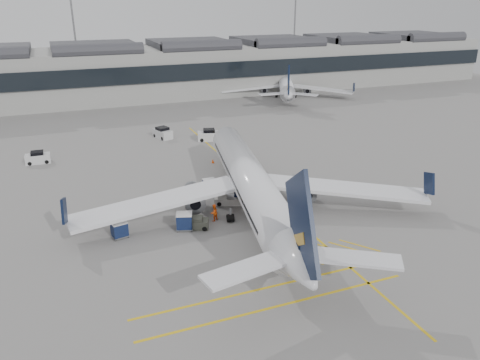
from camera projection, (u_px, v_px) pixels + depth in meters
name	position (u px, v px, depth m)	size (l,w,h in m)	color
ground	(204.00, 237.00, 45.37)	(220.00, 220.00, 0.00)	gray
terminal	(106.00, 72.00, 105.35)	(200.00, 20.45, 12.40)	#9E9E99
light_masts	(89.00, 29.00, 113.91)	(113.00, 0.60, 25.45)	slate
apron_markings	(257.00, 187.00, 57.48)	(0.25, 60.00, 0.01)	gold
airliner_main	(252.00, 184.00, 49.50)	(37.23, 41.05, 11.02)	white
airliner_far	(286.00, 85.00, 109.41)	(28.71, 31.67, 9.10)	white
belt_loader	(232.00, 198.00, 52.64)	(5.27, 3.21, 2.09)	beige
baggage_cart_a	(242.00, 192.00, 53.07)	(2.34, 2.17, 1.97)	gray
baggage_cart_b	(209.00, 186.00, 55.46)	(1.57, 1.29, 1.64)	gray
baggage_cart_c	(184.00, 221.00, 46.52)	(2.01, 1.82, 1.76)	gray
baggage_cart_d	(119.00, 229.00, 45.03)	(1.77, 1.56, 1.62)	gray
ramp_agent_a	(245.00, 201.00, 51.20)	(0.64, 0.42, 1.77)	#F25D0C
ramp_agent_b	(214.00, 213.00, 48.38)	(0.89, 0.69, 1.83)	#F44F0C
pushback_tug	(197.00, 223.00, 46.92)	(2.56, 2.12, 1.24)	#484A3E
safety_cone_nose	(213.00, 161.00, 65.64)	(0.41, 0.41, 0.57)	#F24C0A
safety_cone_engine	(293.00, 200.00, 53.09)	(0.35, 0.35, 0.49)	#F24C0A
service_van_left	(38.00, 158.00, 65.45)	(3.34, 1.73, 1.70)	silver
service_van_mid	(163.00, 133.00, 77.17)	(2.86, 3.98, 1.85)	silver
service_van_right	(209.00, 135.00, 75.89)	(4.01, 2.74, 1.88)	silver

